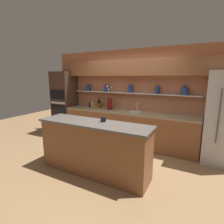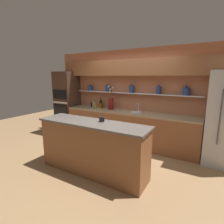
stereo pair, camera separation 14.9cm
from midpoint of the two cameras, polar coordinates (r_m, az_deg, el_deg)
ground_plane at (r=4.02m, az=-1.13°, el=-16.04°), size 12.00×12.00×0.00m
back_wall_unit at (r=4.94m, az=8.08°, el=7.81°), size 5.20×0.44×2.60m
back_counter_unit at (r=4.89m, az=5.89°, el=-5.17°), size 3.73×0.62×0.92m
island_counter at (r=3.46m, az=-5.12°, el=-11.44°), size 2.23×0.61×1.02m
oven_tower at (r=6.00m, az=-13.71°, el=3.02°), size 0.67×0.64×2.01m
flower_vase at (r=5.05m, az=0.50°, el=2.94°), size 0.17×0.18×0.68m
sink_fixture at (r=4.69m, az=9.02°, el=0.09°), size 0.31×0.31×0.25m
bottle_sauce_0 at (r=5.52m, az=-5.96°, el=2.40°), size 0.05×0.05×0.17m
bottle_oil_1 at (r=5.31m, az=-2.47°, el=2.31°), size 0.06×0.06×0.23m
bottle_sauce_2 at (r=5.26m, az=-2.97°, el=1.98°), size 0.06×0.06×0.17m
bottle_oil_3 at (r=5.20m, az=-4.55°, el=1.98°), size 0.06×0.06×0.21m
bottle_spirit_4 at (r=5.26m, az=-5.18°, el=2.30°), size 0.06×0.06×0.24m
bottle_wine_5 at (r=5.39m, az=-2.90°, el=2.73°), size 0.08×0.08×0.32m
coffee_mug at (r=3.30m, az=-2.15°, el=-2.38°), size 0.11×0.09×0.10m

